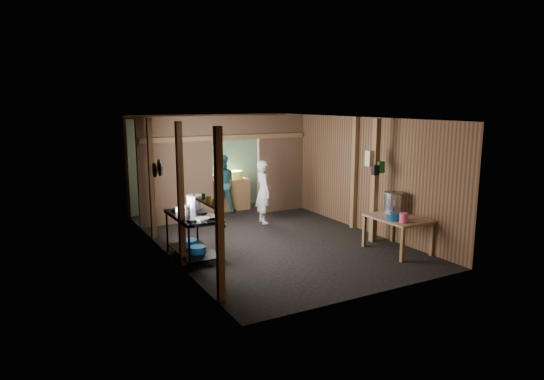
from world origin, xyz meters
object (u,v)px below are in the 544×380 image
pink_bucket (404,218)px  yellow_tub (236,175)px  stove_pot_large (194,203)px  cook (263,192)px  stock_pot (393,203)px  prep_table (397,234)px  gas_range (194,237)px

pink_bucket → yellow_tub: bearing=100.9°
stove_pot_large → cook: (2.25, 1.39, -0.22)m
stock_pot → cook: (-1.42, 2.98, -0.13)m
stock_pot → yellow_tub: bearing=106.4°
pink_bucket → cook: (-1.07, 3.65, -0.02)m
stock_pot → cook: size_ratio=0.30×
pink_bucket → yellow_tub: size_ratio=0.49×
stove_pot_large → pink_bucket: size_ratio=1.64×
stove_pot_large → prep_table: bearing=-28.1°
pink_bucket → yellow_tub: 5.47m
gas_range → stove_pot_large: stove_pot_large is taller
prep_table → stove_pot_large: bearing=151.9°
stock_pot → pink_bucket: 0.76m
prep_table → pink_bucket: (-0.22, -0.37, 0.44)m
gas_range → stock_pot: stock_pot is taller
prep_table → stock_pot: 0.65m
stove_pot_large → cook: 2.65m
stock_pot → pink_bucket: stock_pot is taller
pink_bucket → yellow_tub: yellow_tub is taller
gas_range → stove_pot_large: size_ratio=4.73×
pink_bucket → gas_range: bearing=151.9°
gas_range → stock_pot: size_ratio=3.17×
prep_table → pink_bucket: size_ratio=6.24×
yellow_tub → stove_pot_large: bearing=-126.4°
cook → stock_pot: bearing=-146.0°
stove_pot_large → pink_bucket: stove_pot_large is taller
yellow_tub → stock_pot: bearing=-73.6°
stock_pot → gas_range: bearing=162.7°
stove_pot_large → pink_bucket: 4.02m
prep_table → stock_pot: bearing=65.7°
gas_range → pink_bucket: pink_bucket is taller
prep_table → stock_pot: stock_pot is taller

